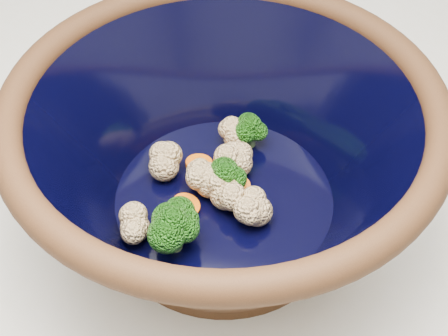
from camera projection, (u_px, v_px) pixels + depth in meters
The scene contains 2 objects.
mixing_bowl at pixel (224, 156), 0.58m from camera, with size 0.44×0.44×0.17m.
vegetable_pile at pixel (208, 185), 0.61m from camera, with size 0.14×0.19×0.06m.
Camera 1 is at (0.12, -0.30, 1.42)m, focal length 50.00 mm.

